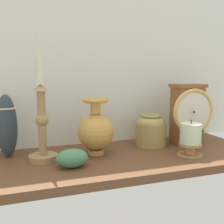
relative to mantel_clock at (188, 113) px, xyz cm
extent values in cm
cube|color=brown|center=(-31.39, -4.67, -12.63)|extent=(100.00, 36.00, 2.40)
cube|color=silver|center=(-31.39, 13.83, 21.07)|extent=(120.00, 2.00, 65.00)
cube|color=brown|center=(0.00, 0.88, -1.06)|extent=(10.23, 6.95, 20.75)
cube|color=brown|center=(0.00, 0.88, 9.91)|extent=(11.46, 7.78, 1.20)
torus|color=tan|center=(0.00, -2.99, 1.09)|extent=(16.21, 1.47, 16.21)
cylinder|color=silver|center=(0.00, -3.09, 1.09)|extent=(13.56, 0.40, 13.56)
cube|color=black|center=(0.00, -3.39, 1.09)|extent=(3.44, 4.58, 0.30)
cylinder|color=#9F7C4E|center=(-51.55, -2.21, -10.53)|extent=(8.42, 8.42, 1.80)
cylinder|color=#9F7C4E|center=(-51.55, -2.21, -0.16)|extent=(2.42, 2.42, 18.94)
sphere|color=#9F7C4E|center=(-51.55, -2.21, 0.79)|extent=(3.87, 3.87, 3.87)
cone|color=#9F7C4E|center=(-51.55, -2.21, 10.31)|extent=(4.85, 4.85, 2.00)
cone|color=silver|center=(-51.55, -2.21, 22.26)|extent=(2.27, 2.27, 21.90)
cylinder|color=gold|center=(-35.03, -1.04, -10.63)|extent=(5.19, 5.19, 1.60)
sphere|color=gold|center=(-35.03, -1.04, -4.07)|extent=(11.53, 11.53, 11.53)
cylinder|color=gold|center=(-35.03, -1.04, 3.84)|extent=(3.23, 3.23, 4.29)
torus|color=gold|center=(-35.03, -1.04, 5.99)|extent=(8.05, 8.05, 1.45)
cylinder|color=#A38C4D|center=(-13.57, 2.76, -7.28)|extent=(10.75, 10.75, 8.30)
ellipsoid|color=#A38C4D|center=(-13.57, 2.76, -3.13)|extent=(10.21, 10.21, 5.10)
torus|color=#A38C4D|center=(-13.57, 2.76, -0.58)|extent=(6.97, 6.97, 1.06)
cylinder|color=#AE824D|center=(-7.09, -11.79, -9.68)|extent=(3.18, 3.18, 3.50)
cylinder|color=#AE824D|center=(-7.09, -11.79, -11.03)|extent=(7.96, 7.96, 0.80)
cylinder|color=#AE824D|center=(-7.09, -11.79, -7.93)|extent=(7.16, 7.16, 0.60)
cylinder|color=beige|center=(-7.09, -11.79, -4.35)|extent=(6.61, 6.61, 6.35)
cylinder|color=black|center=(-7.09, -11.79, -0.58)|extent=(0.30, 0.30, 1.20)
ellipsoid|color=#2C3940|center=(-61.55, 5.14, -1.67)|extent=(6.24, 6.24, 19.53)
torus|color=#CCB78C|center=(-61.55, 5.14, 3.80)|extent=(5.90, 5.90, 0.60)
ellipsoid|color=#467C55|center=(-44.47, -10.56, -8.84)|extent=(9.01, 6.30, 5.19)
camera|label=1|loc=(-56.77, -81.00, 14.35)|focal=42.66mm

